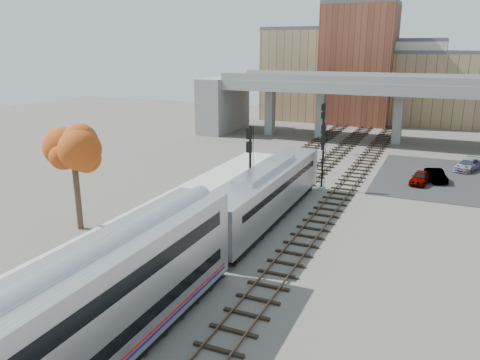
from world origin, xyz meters
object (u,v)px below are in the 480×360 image
Objects in this scene: signal_mast_near at (250,169)px; car_c at (468,165)px; coach at (35,355)px; locomotive at (266,192)px; signal_mast_far at (322,129)px; car_b at (436,175)px; signal_mast_mid at (323,159)px; tree at (73,150)px; car_a at (420,178)px.

signal_mast_near is 1.64× the size of car_c.
signal_mast_near reaches higher than coach.
locomotive is at bearing 90.00° from coach.
coach is at bearing -90.00° from locomotive.
car_b is (13.94, -8.57, -2.38)m from signal_mast_far.
coach is 48.32m from signal_mast_far.
signal_mast_mid reaches higher than coach.
signal_mast_mid is at bearing 86.44° from coach.
locomotive is at bearing -144.81° from car_b.
signal_mast_mid reaches higher than car_c.
signal_mast_mid is 0.79× the size of tree.
signal_mast_mid is at bearing -111.83° from car_c.
tree reaches higher than signal_mast_mid.
signal_mast_far reaches higher than car_a.
signal_mast_near reaches higher than locomotive.
car_c is (4.41, 7.69, -0.02)m from car_a.
tree is at bearing -148.39° from locomotive.
locomotive is 18.74m from car_a.
locomotive is at bearing -114.40° from car_a.
locomotive reaches higher than car_b.
signal_mast_near is (-2.10, 1.72, 1.22)m from locomotive.
locomotive is 25.76m from signal_mast_far.
locomotive is 2.98× the size of signal_mast_far.
signal_mast_mid is at bearing -75.71° from signal_mast_far.
signal_mast_far is at bearing 92.49° from coach.
tree is at bearing -129.55° from signal_mast_mid.
car_b is (1.38, 1.63, -0.03)m from car_a.
car_a is at bearing 55.93° from locomotive.
car_a is (12.56, -10.20, -2.36)m from signal_mast_far.
signal_mast_mid is 12.62m from car_b.
car_b is at bearing 37.41° from signal_mast_mid.
signal_mast_far is at bearing 128.32° from car_b.
signal_mast_near is (-2.10, 24.32, 0.71)m from coach.
signal_mast_far is (0.00, 23.95, -0.46)m from signal_mast_near.
coach is 24.43m from signal_mast_near.
coach is 3.91× the size of signal_mast_far.
coach is 5.83× the size of car_c.
coach is 48.17m from car_c.
signal_mast_far is 16.54m from car_b.
locomotive is 20.86m from car_b.
signal_mast_near reaches higher than signal_mast_far.
locomotive is 14.57m from tree.
coach is 3.91× the size of signal_mast_mid.
car_a is at bearing 45.50° from tree.
car_c is (12.87, 13.59, -2.38)m from signal_mast_mid.
locomotive is at bearing -39.30° from signal_mast_near.
signal_mast_near is 8.87m from signal_mast_mid.
signal_mast_near reaches higher than car_b.
car_b is at bearing 59.33° from car_a.
locomotive reaches higher than car_c.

